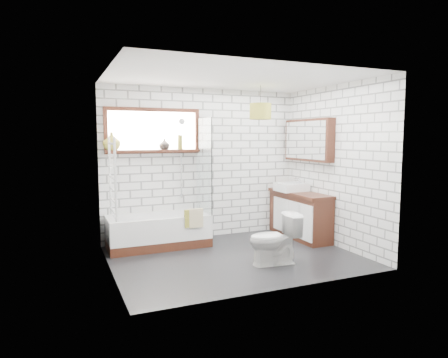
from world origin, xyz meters
name	(u,v)px	position (x,y,z in m)	size (l,w,h in m)	color
floor	(235,257)	(0.00, 0.00, -0.01)	(3.40, 2.60, 0.01)	black
ceiling	(236,77)	(0.00, 0.00, 2.50)	(3.40, 2.60, 0.01)	white
wall_back	(203,164)	(0.00, 1.30, 1.25)	(3.40, 0.01, 2.50)	white
wall_front	(285,178)	(0.00, -1.30, 1.25)	(3.40, 0.01, 2.50)	white
wall_left	(109,174)	(-1.70, 0.00, 1.25)	(0.01, 2.60, 2.50)	white
wall_right	(335,166)	(1.70, 0.00, 1.25)	(0.01, 2.60, 2.50)	white
window	(153,131)	(-0.85, 1.26, 1.80)	(1.52, 0.16, 0.68)	black
towel_radiator	(113,178)	(-1.66, 0.00, 1.20)	(0.06, 0.52, 1.00)	white
mirror_cabinet	(308,140)	(1.62, 0.60, 1.65)	(0.16, 1.20, 0.70)	black
shower_riser	(181,159)	(-0.40, 1.26, 1.35)	(0.02, 0.02, 1.30)	silver
bathtub	(158,231)	(-0.87, 0.96, 0.25)	(1.54, 0.68, 0.50)	white
shower_screen	(204,165)	(-0.12, 0.96, 1.25)	(0.02, 0.72, 1.50)	white
towel_green	(191,218)	(-0.45, 0.62, 0.48)	(0.20, 0.05, 0.27)	olive
towel_beige	(196,218)	(-0.37, 0.62, 0.48)	(0.22, 0.06, 0.29)	tan
vanity	(300,215)	(1.48, 0.61, 0.39)	(0.44, 1.35, 0.78)	black
basin	(291,187)	(1.42, 0.78, 0.85)	(0.48, 0.42, 0.14)	white
tap	(299,183)	(1.58, 0.78, 0.91)	(0.03, 0.03, 0.17)	silver
toilet	(274,239)	(0.35, -0.48, 0.34)	(0.67, 0.38, 0.69)	white
vase_olive	(112,143)	(-1.50, 1.23, 1.62)	(0.26, 0.26, 0.28)	olive
vase_dark	(164,145)	(-0.68, 1.23, 1.57)	(0.17, 0.17, 0.18)	black
bottle	(180,143)	(-0.42, 1.23, 1.60)	(0.07, 0.07, 0.23)	olive
pendant	(260,111)	(0.69, 0.57, 2.10)	(0.34, 0.34, 0.25)	olive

